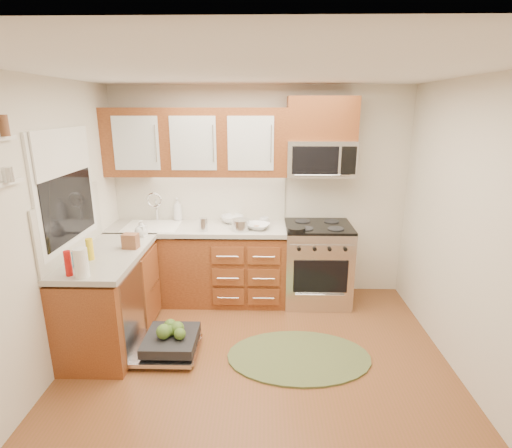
{
  "coord_description": "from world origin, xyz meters",
  "views": [
    {
      "loc": [
        0.06,
        -2.99,
        2.25
      ],
      "look_at": [
        -0.03,
        0.85,
        1.13
      ],
      "focal_mm": 28.0,
      "sensor_mm": 36.0,
      "label": 1
    }
  ],
  "objects_px": {
    "stock_pot": "(241,225)",
    "sink": "(153,237)",
    "upper_cabinets": "(196,142)",
    "microwave": "(320,158)",
    "cup": "(264,221)",
    "skillet": "(296,229)",
    "cutting_board": "(248,225)",
    "rug": "(299,357)",
    "bowl_b": "(232,219)",
    "range": "(317,263)",
    "paper_towel_roll": "(81,263)",
    "bowl_a": "(258,226)",
    "dishwasher": "(167,344)"
  },
  "relations": [
    {
      "from": "range",
      "to": "cutting_board",
      "type": "height_order",
      "value": "range"
    },
    {
      "from": "skillet",
      "to": "paper_towel_roll",
      "type": "distance_m",
      "value": 2.2
    },
    {
      "from": "sink",
      "to": "stock_pot",
      "type": "height_order",
      "value": "stock_pot"
    },
    {
      "from": "microwave",
      "to": "bowl_b",
      "type": "height_order",
      "value": "microwave"
    },
    {
      "from": "microwave",
      "to": "cup",
      "type": "distance_m",
      "value": 0.97
    },
    {
      "from": "microwave",
      "to": "skillet",
      "type": "height_order",
      "value": "microwave"
    },
    {
      "from": "microwave",
      "to": "cup",
      "type": "xyz_separation_m",
      "value": [
        -0.63,
        -0.01,
        -0.73
      ]
    },
    {
      "from": "dishwasher",
      "to": "paper_towel_roll",
      "type": "xyz_separation_m",
      "value": [
        -0.56,
        -0.32,
        0.95
      ]
    },
    {
      "from": "stock_pot",
      "to": "cup",
      "type": "distance_m",
      "value": 0.36
    },
    {
      "from": "upper_cabinets",
      "to": "rug",
      "type": "distance_m",
      "value": 2.54
    },
    {
      "from": "skillet",
      "to": "stock_pot",
      "type": "relative_size",
      "value": 1.01
    },
    {
      "from": "range",
      "to": "bowl_a",
      "type": "relative_size",
      "value": 3.68
    },
    {
      "from": "microwave",
      "to": "bowl_a",
      "type": "xyz_separation_m",
      "value": [
        -0.7,
        -0.21,
        -0.74
      ]
    },
    {
      "from": "sink",
      "to": "cutting_board",
      "type": "height_order",
      "value": "cutting_board"
    },
    {
      "from": "microwave",
      "to": "paper_towel_roll",
      "type": "relative_size",
      "value": 3.13
    },
    {
      "from": "upper_cabinets",
      "to": "stock_pot",
      "type": "distance_m",
      "value": 1.06
    },
    {
      "from": "microwave",
      "to": "skillet",
      "type": "xyz_separation_m",
      "value": [
        -0.28,
        -0.34,
        -0.73
      ]
    },
    {
      "from": "upper_cabinets",
      "to": "dishwasher",
      "type": "relative_size",
      "value": 2.93
    },
    {
      "from": "sink",
      "to": "stock_pot",
      "type": "distance_m",
      "value": 1.06
    },
    {
      "from": "cutting_board",
      "to": "paper_towel_roll",
      "type": "relative_size",
      "value": 1.02
    },
    {
      "from": "rug",
      "to": "bowl_b",
      "type": "height_order",
      "value": "bowl_b"
    },
    {
      "from": "range",
      "to": "stock_pot",
      "type": "height_order",
      "value": "stock_pot"
    },
    {
      "from": "stock_pot",
      "to": "bowl_b",
      "type": "height_order",
      "value": "stock_pot"
    },
    {
      "from": "upper_cabinets",
      "to": "stock_pot",
      "type": "xyz_separation_m",
      "value": [
        0.51,
        -0.29,
        -0.89
      ]
    },
    {
      "from": "sink",
      "to": "rug",
      "type": "relative_size",
      "value": 0.46
    },
    {
      "from": "upper_cabinets",
      "to": "paper_towel_roll",
      "type": "relative_size",
      "value": 8.45
    },
    {
      "from": "upper_cabinets",
      "to": "bowl_a",
      "type": "xyz_separation_m",
      "value": [
        0.71,
        -0.23,
        -0.92
      ]
    },
    {
      "from": "rug",
      "to": "bowl_a",
      "type": "distance_m",
      "value": 1.5
    },
    {
      "from": "rug",
      "to": "cutting_board",
      "type": "relative_size",
      "value": 5.39
    },
    {
      "from": "bowl_b",
      "to": "cup",
      "type": "relative_size",
      "value": 2.48
    },
    {
      "from": "microwave",
      "to": "dishwasher",
      "type": "xyz_separation_m",
      "value": [
        -1.54,
        -1.25,
        -1.6
      ]
    },
    {
      "from": "rug",
      "to": "stock_pot",
      "type": "xyz_separation_m",
      "value": [
        -0.59,
        1.04,
        0.98
      ]
    },
    {
      "from": "upper_cabinets",
      "to": "bowl_b",
      "type": "distance_m",
      "value": 0.99
    },
    {
      "from": "sink",
      "to": "upper_cabinets",
      "type": "bearing_deg",
      "value": 16.45
    },
    {
      "from": "upper_cabinets",
      "to": "paper_towel_roll",
      "type": "bearing_deg",
      "value": -113.62
    },
    {
      "from": "skillet",
      "to": "upper_cabinets",
      "type": "bearing_deg",
      "value": 161.89
    },
    {
      "from": "sink",
      "to": "range",
      "type": "bearing_deg",
      "value": 0.3
    },
    {
      "from": "upper_cabinets",
      "to": "stock_pot",
      "type": "height_order",
      "value": "upper_cabinets"
    },
    {
      "from": "stock_pot",
      "to": "cutting_board",
      "type": "xyz_separation_m",
      "value": [
        0.07,
        0.19,
        -0.05
      ]
    },
    {
      "from": "range",
      "to": "skillet",
      "type": "bearing_deg",
      "value": -141.47
    },
    {
      "from": "cutting_board",
      "to": "sink",
      "type": "bearing_deg",
      "value": -177.02
    },
    {
      "from": "upper_cabinets",
      "to": "microwave",
      "type": "height_order",
      "value": "upper_cabinets"
    },
    {
      "from": "rug",
      "to": "bowl_b",
      "type": "bearing_deg",
      "value": 117.89
    },
    {
      "from": "sink",
      "to": "dishwasher",
      "type": "relative_size",
      "value": 0.89
    },
    {
      "from": "dishwasher",
      "to": "bowl_a",
      "type": "distance_m",
      "value": 1.59
    },
    {
      "from": "stock_pot",
      "to": "sink",
      "type": "bearing_deg",
      "value": 172.81
    },
    {
      "from": "microwave",
      "to": "sink",
      "type": "height_order",
      "value": "microwave"
    },
    {
      "from": "skillet",
      "to": "stock_pot",
      "type": "height_order",
      "value": "stock_pot"
    },
    {
      "from": "stock_pot",
      "to": "cup",
      "type": "relative_size",
      "value": 1.93
    },
    {
      "from": "bowl_a",
      "to": "microwave",
      "type": "bearing_deg",
      "value": 16.54
    }
  ]
}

